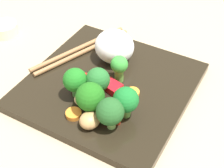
% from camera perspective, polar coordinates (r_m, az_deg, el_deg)
% --- Properties ---
extents(ground_plane, '(1.10, 1.10, 0.02)m').
position_cam_1_polar(ground_plane, '(0.60, -0.52, -1.57)').
color(ground_plane, tan).
extents(square_plate, '(0.28, 0.28, 0.02)m').
position_cam_1_polar(square_plate, '(0.59, -0.53, -0.33)').
color(square_plate, black).
rests_on(square_plate, ground_plane).
extents(rice_mound, '(0.08, 0.08, 0.06)m').
position_cam_1_polar(rice_mound, '(0.61, 0.40, 6.36)').
color(rice_mound, white).
rests_on(rice_mound, square_plate).
extents(broccoli_floret_0, '(0.05, 0.05, 0.06)m').
position_cam_1_polar(broccoli_floret_0, '(0.51, -3.70, -2.28)').
color(broccoli_floret_0, '#599C3A').
rests_on(broccoli_floret_0, square_plate).
extents(broccoli_floret_1, '(0.04, 0.04, 0.06)m').
position_cam_1_polar(broccoli_floret_1, '(0.53, -2.28, 0.57)').
color(broccoli_floret_1, '#559F3C').
rests_on(broccoli_floret_1, square_plate).
extents(broccoli_floret_2, '(0.04, 0.04, 0.06)m').
position_cam_1_polar(broccoli_floret_2, '(0.50, 2.35, -2.81)').
color(broccoli_floret_2, '#559238').
rests_on(broccoli_floret_2, square_plate).
extents(broccoli_floret_3, '(0.04, 0.04, 0.05)m').
position_cam_1_polar(broccoli_floret_3, '(0.49, -0.31, -4.76)').
color(broccoli_floret_3, '#7CAF51').
rests_on(broccoli_floret_3, square_plate).
extents(broccoli_floret_4, '(0.04, 0.04, 0.06)m').
position_cam_1_polar(broccoli_floret_4, '(0.54, -6.25, 0.61)').
color(broccoli_floret_4, '#519D48').
rests_on(broccoli_floret_4, square_plate).
extents(broccoli_floret_5, '(0.03, 0.03, 0.05)m').
position_cam_1_polar(broccoli_floret_5, '(0.57, 1.23, 3.00)').
color(broccoli_floret_5, '#619B3C').
rests_on(broccoli_floret_5, square_plate).
extents(carrot_slice_0, '(0.03, 0.03, 0.01)m').
position_cam_1_polar(carrot_slice_0, '(0.56, 3.49, -1.43)').
color(carrot_slice_0, orange).
rests_on(carrot_slice_0, square_plate).
extents(carrot_slice_1, '(0.03, 0.03, 0.00)m').
position_cam_1_polar(carrot_slice_1, '(0.58, -0.82, 0.81)').
color(carrot_slice_1, orange).
rests_on(carrot_slice_1, square_plate).
extents(carrot_slice_2, '(0.04, 0.04, 0.00)m').
position_cam_1_polar(carrot_slice_2, '(0.54, -1.53, -3.76)').
color(carrot_slice_2, orange).
rests_on(carrot_slice_2, square_plate).
extents(carrot_slice_3, '(0.03, 0.03, 0.01)m').
position_cam_1_polar(carrot_slice_3, '(0.53, -6.50, -5.05)').
color(carrot_slice_3, orange).
rests_on(carrot_slice_3, square_plate).
extents(carrot_slice_4, '(0.03, 0.03, 0.00)m').
position_cam_1_polar(carrot_slice_4, '(0.54, 1.78, -3.23)').
color(carrot_slice_4, orange).
rests_on(carrot_slice_4, square_plate).
extents(carrot_slice_5, '(0.02, 0.02, 0.01)m').
position_cam_1_polar(carrot_slice_5, '(0.58, -3.20, 0.18)').
color(carrot_slice_5, orange).
rests_on(carrot_slice_5, square_plate).
extents(pepper_chunk_0, '(0.03, 0.03, 0.02)m').
position_cam_1_polar(pepper_chunk_0, '(0.52, 0.24, -4.77)').
color(pepper_chunk_0, red).
rests_on(pepper_chunk_0, square_plate).
extents(pepper_chunk_1, '(0.03, 0.03, 0.02)m').
position_cam_1_polar(pepper_chunk_1, '(0.57, -5.45, 0.50)').
color(pepper_chunk_1, red).
rests_on(pepper_chunk_1, square_plate).
extents(pepper_chunk_2, '(0.04, 0.03, 0.01)m').
position_cam_1_polar(pepper_chunk_2, '(0.56, 0.02, -0.48)').
color(pepper_chunk_2, red).
rests_on(pepper_chunk_2, square_plate).
extents(chicken_piece_0, '(0.04, 0.04, 0.02)m').
position_cam_1_polar(chicken_piece_0, '(0.51, -3.80, -6.13)').
color(chicken_piece_0, tan).
rests_on(chicken_piece_0, square_plate).
extents(chicken_piece_1, '(0.04, 0.04, 0.02)m').
position_cam_1_polar(chicken_piece_1, '(0.54, -4.66, -2.54)').
color(chicken_piece_1, tan).
rests_on(chicken_piece_1, square_plate).
extents(chopstick_pair, '(0.10, 0.20, 0.01)m').
position_cam_1_polar(chopstick_pair, '(0.65, -5.24, 5.72)').
color(chopstick_pair, '#976A40').
rests_on(chopstick_pair, square_plate).
extents(sauce_cup, '(0.06, 0.06, 0.02)m').
position_cam_1_polar(sauce_cup, '(0.75, -17.70, 8.82)').
color(sauce_cup, silver).
rests_on(sauce_cup, ground_plane).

